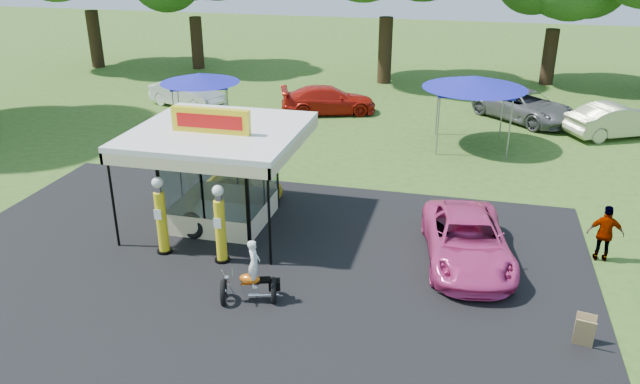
% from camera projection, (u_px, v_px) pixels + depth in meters
% --- Properties ---
extents(ground, '(120.00, 120.00, 0.00)m').
position_uv_depth(ground, '(223.00, 307.00, 16.77)').
color(ground, '#30571B').
rests_on(ground, ground).
extents(asphalt_apron, '(20.00, 14.00, 0.04)m').
position_uv_depth(asphalt_apron, '(249.00, 270.00, 18.55)').
color(asphalt_apron, black).
rests_on(asphalt_apron, ground).
extents(gas_station_kiosk, '(5.40, 5.40, 4.18)m').
position_uv_depth(gas_station_kiosk, '(221.00, 174.00, 20.99)').
color(gas_station_kiosk, white).
rests_on(gas_station_kiosk, ground).
extents(gas_pump_left, '(0.48, 0.48, 2.56)m').
position_uv_depth(gas_pump_left, '(161.00, 217.00, 19.09)').
color(gas_pump_left, black).
rests_on(gas_pump_left, ground).
extents(gas_pump_right, '(0.47, 0.47, 2.53)m').
position_uv_depth(gas_pump_right, '(220.00, 226.00, 18.57)').
color(gas_pump_right, black).
rests_on(gas_pump_right, ground).
extents(motorcycle, '(1.70, 1.19, 1.92)m').
position_uv_depth(motorcycle, '(252.00, 277.00, 16.74)').
color(motorcycle, black).
rests_on(motorcycle, ground).
extents(spare_tires, '(1.03, 0.71, 0.85)m').
position_uv_depth(spare_tires, '(192.00, 225.00, 20.45)').
color(spare_tires, black).
rests_on(spare_tires, ground).
extents(a_frame_sign, '(0.50, 0.49, 0.84)m').
position_uv_depth(a_frame_sign, '(584.00, 332.00, 15.01)').
color(a_frame_sign, '#593819').
rests_on(a_frame_sign, ground).
extents(kiosk_car, '(2.82, 1.13, 0.96)m').
position_uv_depth(kiosk_car, '(245.00, 185.00, 23.46)').
color(kiosk_car, yellow).
rests_on(kiosk_car, ground).
extents(pink_sedan, '(3.19, 5.50, 1.44)m').
position_uv_depth(pink_sedan, '(467.00, 241.00, 18.76)').
color(pink_sedan, '#D83A85').
rests_on(pink_sedan, ground).
extents(spectator_east_b, '(1.07, 0.47, 1.81)m').
position_uv_depth(spectator_east_b, '(605.00, 234.00, 18.80)').
color(spectator_east_b, gray).
rests_on(spectator_east_b, ground).
extents(bg_car_a, '(4.91, 3.06, 1.53)m').
position_uv_depth(bg_car_a, '(187.00, 93.00, 35.50)').
color(bg_car_a, white).
rests_on(bg_car_a, ground).
extents(bg_car_b, '(5.58, 3.72, 1.50)m').
position_uv_depth(bg_car_b, '(328.00, 100.00, 34.19)').
color(bg_car_b, '#B2170D').
rests_on(bg_car_b, ground).
extents(bg_car_d, '(5.95, 5.85, 1.59)m').
position_uv_depth(bg_car_d, '(525.00, 106.00, 32.86)').
color(bg_car_d, slate).
rests_on(bg_car_d, ground).
extents(bg_car_e, '(5.13, 3.83, 1.61)m').
position_uv_depth(bg_car_e, '(617.00, 121.00, 30.27)').
color(bg_car_e, '#BBBD91').
rests_on(bg_car_e, ground).
extents(tent_west, '(3.98, 3.98, 2.78)m').
position_uv_depth(tent_west, '(200.00, 78.00, 31.13)').
color(tent_west, gray).
rests_on(tent_west, ground).
extents(tent_east, '(4.73, 4.73, 3.31)m').
position_uv_depth(tent_east, '(475.00, 83.00, 28.14)').
color(tent_east, gray).
rests_on(tent_east, ground).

